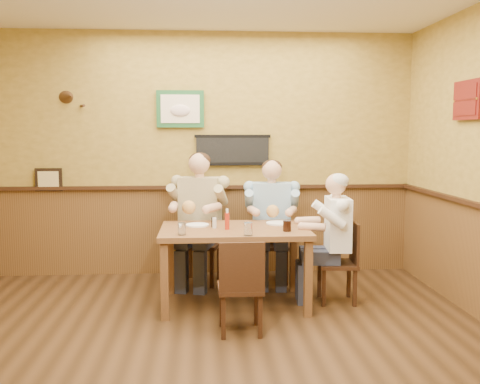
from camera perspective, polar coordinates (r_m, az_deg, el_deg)
The scene contains 17 objects.
room at distance 3.90m, azimuth -2.78°, elevation 6.79°, with size 5.02×5.03×2.81m.
dining_table at distance 5.12m, azimuth -0.60°, elevation -4.86°, with size 1.40×0.90×0.75m.
chair_back_left at distance 5.90m, azimuth -4.24°, elevation -5.40°, with size 0.42×0.42×0.90m, color #382012, non-canonical shape.
chair_back_right at distance 5.95m, azimuth 3.36°, elevation -5.53°, with size 0.39×0.39×0.85m, color #382012, non-canonical shape.
chair_right_end at distance 5.34m, azimuth 10.31°, elevation -7.36°, with size 0.37×0.37×0.79m, color #382012, non-canonical shape.
chair_near_side at distance 4.48m, azimuth 0.03°, elevation -9.95°, with size 0.37×0.37×0.79m, color #382012, non-canonical shape.
diner_tan_shirt at distance 5.87m, azimuth -4.25°, elevation -3.54°, with size 0.60×0.60×1.29m, color tan, non-canonical shape.
diner_blue_polo at distance 5.92m, azimuth 3.37°, elevation -3.80°, with size 0.56×0.56×1.22m, color #8CB2D2, non-canonical shape.
diner_white_elder at distance 5.30m, azimuth 10.35°, elevation -5.57°, with size 0.52×0.52×1.13m, color white, non-canonical shape.
water_glass_left at distance 4.78m, azimuth -6.22°, elevation -3.92°, with size 0.07×0.07×0.11m, color silver.
water_glass_mid at distance 4.72m, azimuth 0.87°, elevation -3.97°, with size 0.08×0.08×0.12m, color white.
cola_tumbler at distance 4.94m, azimuth 5.04°, elevation -3.62°, with size 0.08×0.08×0.10m, color black.
hot_sauce_bottle at distance 5.01m, azimuth -1.38°, elevation -3.02°, with size 0.04×0.04×0.18m, color #B32713.
salt_shaker at distance 5.09m, azimuth -2.75°, elevation -3.31°, with size 0.04×0.04×0.10m, color silver.
pepper_shaker at distance 5.15m, azimuth -2.87°, elevation -3.23°, with size 0.04×0.04×0.09m, color black.
plate_far_left at distance 5.24m, azimuth -4.59°, elevation -3.52°, with size 0.23×0.23×0.02m, color white.
plate_far_right at distance 5.33m, azimuth 4.15°, elevation -3.33°, with size 0.25×0.25×0.02m, color white.
Camera 1 is at (0.05, -3.73, 1.67)m, focal length 40.00 mm.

